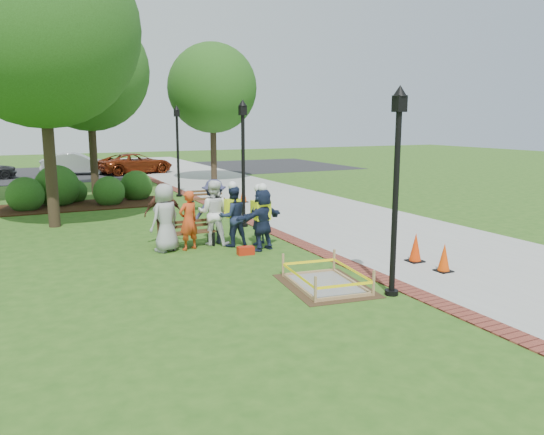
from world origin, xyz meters
name	(u,v)px	position (x,y,z in m)	size (l,w,h in m)	color
ground	(275,266)	(0.00, 0.00, 0.00)	(100.00, 100.00, 0.00)	#285116
sidewalk	(278,200)	(5.00, 10.00, 0.01)	(6.00, 60.00, 0.02)	#9E9E99
brick_edging	(210,204)	(1.75, 10.00, 0.01)	(0.50, 60.00, 0.03)	maroon
mulch_bed	(88,205)	(-3.00, 12.00, 0.02)	(7.00, 3.00, 0.05)	#381E0F
parking_lot	(107,172)	(0.00, 27.00, 0.00)	(36.00, 12.00, 0.01)	black
wet_concrete_pad	(326,276)	(0.32, -1.89, 0.23)	(1.97, 2.49, 0.55)	#47331E
bench_near	(191,239)	(-1.25, 2.90, 0.24)	(1.41, 0.52, 0.75)	brown
bench_far	(207,203)	(1.25, 8.93, 0.25)	(1.45, 0.58, 0.77)	#58321E
cone_front	(444,258)	(3.42, -2.20, 0.34)	(0.36, 0.36, 0.71)	black
cone_back	(415,248)	(3.41, -1.19, 0.37)	(0.39, 0.39, 0.76)	black
cone_far	(243,194)	(3.27, 9.91, 0.36)	(0.38, 0.38, 0.76)	black
toolbox	(246,251)	(-0.19, 1.40, 0.11)	(0.44, 0.24, 0.22)	#B5230D
lamp_near	(396,176)	(1.25, -3.00, 2.48)	(0.28, 0.28, 4.26)	black
lamp_mid	(243,154)	(1.25, 5.00, 2.48)	(0.28, 0.28, 4.26)	black
lamp_far	(178,144)	(1.25, 13.00, 2.48)	(0.28, 0.28, 4.26)	black
tree_left	(40,29)	(-4.59, 7.75, 6.45)	(6.34, 6.34, 9.63)	#3D2D1E
tree_back	(88,71)	(-2.20, 15.79, 5.89)	(5.72, 5.72, 8.76)	#3D2D1E
tree_right	(212,88)	(4.95, 18.49, 5.40)	(5.17, 5.17, 8.00)	#3D2D1E
shrub_a	(27,211)	(-5.40, 11.77, 0.00)	(1.46, 1.46, 1.46)	#204513
shrub_b	(58,205)	(-4.14, 12.68, 0.00)	(1.86, 1.86, 1.86)	#204513
shrub_c	(110,205)	(-2.15, 11.79, 0.00)	(1.33, 1.33, 1.33)	#204513
shrub_d	(137,200)	(-0.77, 12.86, 0.00)	(1.44, 1.44, 1.44)	#204513
shrub_e	(75,202)	(-3.40, 13.31, 0.00)	(1.10, 1.10, 1.10)	#204513
casual_person_a	(165,218)	(-2.03, 2.70, 0.94)	(0.72, 0.63, 1.88)	#999999
casual_person_b	(188,220)	(-1.40, 2.61, 0.83)	(0.62, 0.51, 1.67)	red
casual_person_c	(213,213)	(-0.58, 2.86, 0.94)	(0.72, 0.63, 1.89)	white
casual_person_d	(163,214)	(-1.89, 3.48, 0.92)	(0.61, 0.42, 1.84)	brown
casual_person_e	(214,212)	(-0.48, 3.08, 0.94)	(0.67, 0.51, 1.88)	navy
hivis_worker_a	(263,217)	(0.45, 1.70, 0.93)	(0.64, 0.51, 1.88)	#1C304B
hivis_worker_b	(259,214)	(0.62, 2.36, 0.89)	(0.62, 0.56, 1.78)	#152438
hivis_worker_c	(233,214)	(-0.13, 2.48, 0.93)	(0.57, 0.38, 1.88)	#18213E
parked_car_b	(77,175)	(-2.07, 25.90, 0.00)	(4.83, 2.10, 1.58)	#B4B5B9
parked_car_c	(136,174)	(1.63, 24.90, 0.00)	(4.62, 2.01, 1.51)	maroon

